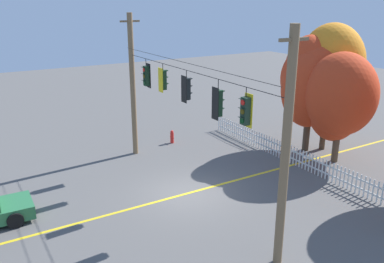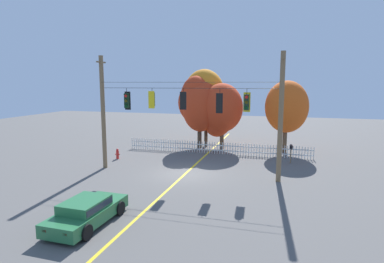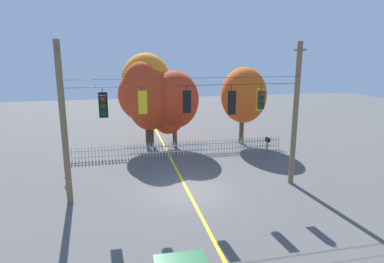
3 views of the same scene
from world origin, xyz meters
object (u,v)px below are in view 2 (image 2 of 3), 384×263
autumn_maple_far_west (287,106)px  fire_hydrant (118,154)px  traffic_signal_westbound_side (220,103)px  roadside_mailbox (291,148)px  traffic_signal_southbound_primary (127,101)px  autumn_maple_mid (204,100)px  traffic_signal_eastbound_side (184,101)px  traffic_signal_northbound_primary (152,100)px  autumn_oak_far_east (221,110)px  traffic_signal_northbound_secondary (247,102)px  autumn_maple_near_fence (199,103)px  parked_car (87,211)px

autumn_maple_far_west → fire_hydrant: 14.86m
traffic_signal_westbound_side → roadside_mailbox: bearing=47.5°
roadside_mailbox → traffic_signal_southbound_primary: bearing=-155.8°
autumn_maple_mid → autumn_maple_far_west: bearing=-8.2°
autumn_maple_far_west → traffic_signal_eastbound_side: bearing=-126.4°
fire_hydrant → roadside_mailbox: 13.63m
traffic_signal_northbound_primary → autumn_maple_far_west: autumn_maple_far_west is taller
autumn_maple_far_west → traffic_signal_southbound_primary: bearing=-140.2°
autumn_oak_far_east → traffic_signal_westbound_side: bearing=-79.6°
traffic_signal_northbound_secondary → fire_hydrant: (-10.53, 2.67, -4.49)m
traffic_signal_southbound_primary → fire_hydrant: size_ratio=1.81×
autumn_maple_near_fence → autumn_oak_far_east: size_ratio=1.11×
autumn_oak_far_east → autumn_maple_far_west: autumn_maple_far_west is taller
roadside_mailbox → autumn_maple_near_fence: bearing=153.5°
traffic_signal_westbound_side → autumn_maple_mid: autumn_maple_mid is taller
traffic_signal_eastbound_side → traffic_signal_westbound_side: (2.39, -0.00, -0.12)m
traffic_signal_westbound_side → fire_hydrant: traffic_signal_westbound_side is taller
traffic_signal_northbound_secondary → autumn_maple_near_fence: (-5.40, 9.09, -0.70)m
traffic_signal_westbound_side → autumn_oak_far_east: size_ratio=0.26×
roadside_mailbox → fire_hydrant: bearing=-170.3°
traffic_signal_southbound_primary → fire_hydrant: traffic_signal_southbound_primary is taller
traffic_signal_westbound_side → fire_hydrant: 10.24m
traffic_signal_northbound_primary → autumn_maple_near_fence: (0.89, 9.11, -0.77)m
autumn_maple_near_fence → autumn_maple_far_west: (7.88, -0.23, -0.13)m
traffic_signal_eastbound_side → autumn_maple_far_west: size_ratio=0.22×
traffic_signal_westbound_side → autumn_maple_far_west: bearing=64.9°
autumn_maple_near_fence → autumn_maple_far_west: bearing=-1.6°
traffic_signal_northbound_primary → fire_hydrant: bearing=147.6°
traffic_signal_southbound_primary → traffic_signal_westbound_side: 6.49m
traffic_signal_eastbound_side → autumn_maple_mid: bearing=96.2°
traffic_signal_southbound_primary → autumn_maple_mid: size_ratio=0.20×
traffic_signal_southbound_primary → fire_hydrant: 5.70m
autumn_maple_far_west → fire_hydrant: bearing=-154.5°
autumn_maple_far_west → traffic_signal_northbound_primary: bearing=-134.6°
autumn_maple_far_west → traffic_signal_westbound_side: bearing=-115.1°
traffic_signal_northbound_secondary → parked_car: size_ratio=0.35×
traffic_signal_westbound_side → autumn_maple_far_west: size_ratio=0.25×
roadside_mailbox → parked_car: bearing=-122.5°
traffic_signal_southbound_primary → traffic_signal_eastbound_side: bearing=-0.3°
autumn_maple_mid → fire_hydrant: bearing=-126.3°
autumn_maple_mid → autumn_oak_far_east: autumn_maple_mid is taller
parked_car → roadside_mailbox: (8.67, 13.60, 0.58)m
traffic_signal_westbound_side → traffic_signal_northbound_secondary: bearing=0.7°
autumn_maple_far_west → autumn_maple_near_fence: bearing=178.4°
autumn_maple_mid → autumn_oak_far_east: bearing=-27.0°
autumn_maple_near_fence → autumn_maple_far_west: size_ratio=1.07×
autumn_maple_near_fence → fire_hydrant: size_ratio=8.09×
traffic_signal_northbound_primary → fire_hydrant: size_ratio=1.62×
roadside_mailbox → autumn_maple_far_west: bearing=96.0°
fire_hydrant → autumn_oak_far_east: bearing=41.5°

